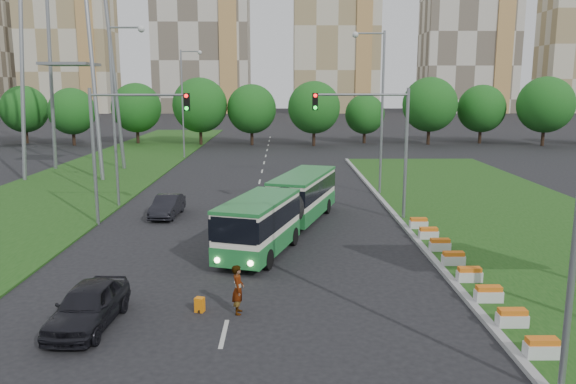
{
  "coord_description": "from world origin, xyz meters",
  "views": [
    {
      "loc": [
        -1.04,
        -23.48,
        8.14
      ],
      "look_at": [
        -0.75,
        5.6,
        2.6
      ],
      "focal_mm": 35.0,
      "sensor_mm": 36.0,
      "label": 1
    }
  ],
  "objects_px": {
    "traffic_mast_median": "(380,133)",
    "traffic_mast_left": "(121,135)",
    "shopping_trolley": "(200,305)",
    "car_left_far": "(167,206)",
    "articulated_bus": "(282,207)",
    "pedestrian": "(238,289)",
    "car_left_near": "(88,305)"
  },
  "relations": [
    {
      "from": "traffic_mast_left",
      "to": "car_left_far",
      "type": "height_order",
      "value": "traffic_mast_left"
    },
    {
      "from": "shopping_trolley",
      "to": "car_left_far",
      "type": "bearing_deg",
      "value": 122.96
    },
    {
      "from": "traffic_mast_median",
      "to": "articulated_bus",
      "type": "distance_m",
      "value": 7.69
    },
    {
      "from": "traffic_mast_left",
      "to": "car_left_near",
      "type": "distance_m",
      "value": 15.3
    },
    {
      "from": "car_left_near",
      "to": "car_left_far",
      "type": "height_order",
      "value": "car_left_near"
    },
    {
      "from": "traffic_mast_median",
      "to": "traffic_mast_left",
      "type": "xyz_separation_m",
      "value": [
        -15.16,
        -1.0,
        0.0
      ]
    },
    {
      "from": "traffic_mast_median",
      "to": "articulated_bus",
      "type": "relative_size",
      "value": 0.53
    },
    {
      "from": "articulated_bus",
      "to": "shopping_trolley",
      "type": "xyz_separation_m",
      "value": [
        -2.99,
        -10.97,
        -1.24
      ]
    },
    {
      "from": "car_left_far",
      "to": "traffic_mast_left",
      "type": "bearing_deg",
      "value": -131.59
    },
    {
      "from": "traffic_mast_median",
      "to": "pedestrian",
      "type": "relative_size",
      "value": 4.4
    },
    {
      "from": "traffic_mast_left",
      "to": "articulated_bus",
      "type": "bearing_deg",
      "value": -13.15
    },
    {
      "from": "traffic_mast_median",
      "to": "car_left_near",
      "type": "xyz_separation_m",
      "value": [
        -12.46,
        -15.34,
        -4.6
      ]
    },
    {
      "from": "pedestrian",
      "to": "shopping_trolley",
      "type": "distance_m",
      "value": 1.56
    },
    {
      "from": "traffic_mast_median",
      "to": "pedestrian",
      "type": "xyz_separation_m",
      "value": [
        -7.43,
        -14.28,
        -4.44
      ]
    },
    {
      "from": "traffic_mast_left",
      "to": "articulated_bus",
      "type": "height_order",
      "value": "traffic_mast_left"
    },
    {
      "from": "traffic_mast_left",
      "to": "car_left_near",
      "type": "relative_size",
      "value": 1.81
    },
    {
      "from": "traffic_mast_left",
      "to": "traffic_mast_median",
      "type": "bearing_deg",
      "value": 3.77
    },
    {
      "from": "traffic_mast_median",
      "to": "shopping_trolley",
      "type": "height_order",
      "value": "traffic_mast_median"
    },
    {
      "from": "traffic_mast_median",
      "to": "car_left_far",
      "type": "xyz_separation_m",
      "value": [
        -13.08,
        1.08,
        -4.68
      ]
    },
    {
      "from": "car_left_near",
      "to": "car_left_far",
      "type": "distance_m",
      "value": 16.44
    },
    {
      "from": "articulated_bus",
      "to": "car_left_near",
      "type": "xyz_separation_m",
      "value": [
        -6.6,
        -12.17,
        -0.76
      ]
    },
    {
      "from": "car_left_far",
      "to": "pedestrian",
      "type": "xyz_separation_m",
      "value": [
        5.65,
        -15.36,
        0.24
      ]
    },
    {
      "from": "traffic_mast_left",
      "to": "pedestrian",
      "type": "distance_m",
      "value": 16.0
    },
    {
      "from": "car_left_far",
      "to": "car_left_near",
      "type": "bearing_deg",
      "value": -84.48
    },
    {
      "from": "car_left_near",
      "to": "car_left_far",
      "type": "relative_size",
      "value": 1.08
    },
    {
      "from": "traffic_mast_median",
      "to": "traffic_mast_left",
      "type": "relative_size",
      "value": 1.0
    },
    {
      "from": "traffic_mast_median",
      "to": "traffic_mast_left",
      "type": "bearing_deg",
      "value": -176.23
    },
    {
      "from": "articulated_bus",
      "to": "pedestrian",
      "type": "distance_m",
      "value": 11.23
    },
    {
      "from": "traffic_mast_median",
      "to": "car_left_far",
      "type": "height_order",
      "value": "traffic_mast_median"
    },
    {
      "from": "pedestrian",
      "to": "traffic_mast_left",
      "type": "bearing_deg",
      "value": 29.8
    },
    {
      "from": "articulated_bus",
      "to": "shopping_trolley",
      "type": "distance_m",
      "value": 11.43
    },
    {
      "from": "shopping_trolley",
      "to": "articulated_bus",
      "type": "bearing_deg",
      "value": 92.19
    }
  ]
}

